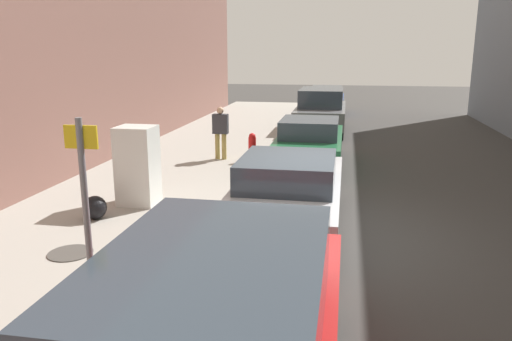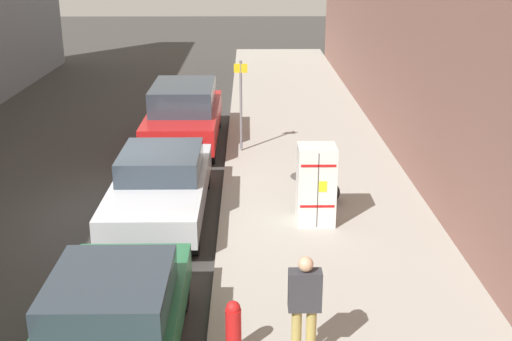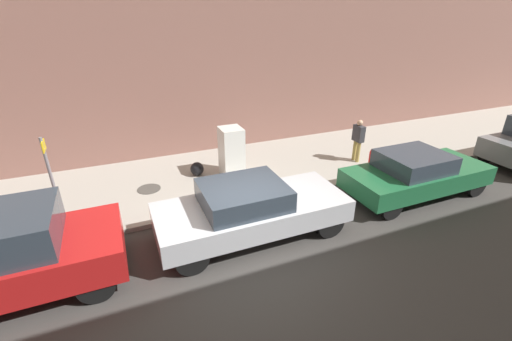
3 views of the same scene
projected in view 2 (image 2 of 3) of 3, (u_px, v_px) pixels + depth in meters
The scene contains 12 objects.
ground_plane at pixel (133, 211), 14.02m from camera, with size 80.00×80.00×0.00m, color #383533.
sidewalk_slab at pixel (324, 207), 14.04m from camera, with size 4.53×44.00×0.13m, color #9E998E.
building_facade_near at pixel (497, 15), 12.71m from camera, with size 2.06×39.60×8.36m, color #7F564C.
discarded_refrigerator at pixel (316, 185), 12.88m from camera, with size 0.76×0.70×1.63m.
manhole_cover at pixel (305, 176), 15.70m from camera, with size 0.70×0.70×0.02m, color #47443F.
street_sign_post at pixel (241, 101), 17.26m from camera, with size 0.36×0.07×2.48m.
fire_hydrant at pixel (233, 327), 8.80m from camera, with size 0.22×0.22×0.82m.
trash_bag at pixel (330, 192), 14.10m from camera, with size 0.45×0.45×0.45m, color black.
pedestrian_walking_far at pixel (305, 302), 8.56m from camera, with size 0.44×0.22×1.54m.
parked_suv_red at pixel (184, 113), 18.47m from camera, with size 1.96×4.80×1.75m.
parked_sedan_silver at pixel (161, 184), 13.51m from camera, with size 1.88×4.65×1.41m.
parked_sedan_green at pixel (110, 327), 8.51m from camera, with size 1.80×4.43×1.38m.
Camera 2 is at (-2.52, 12.95, 5.51)m, focal length 45.00 mm.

